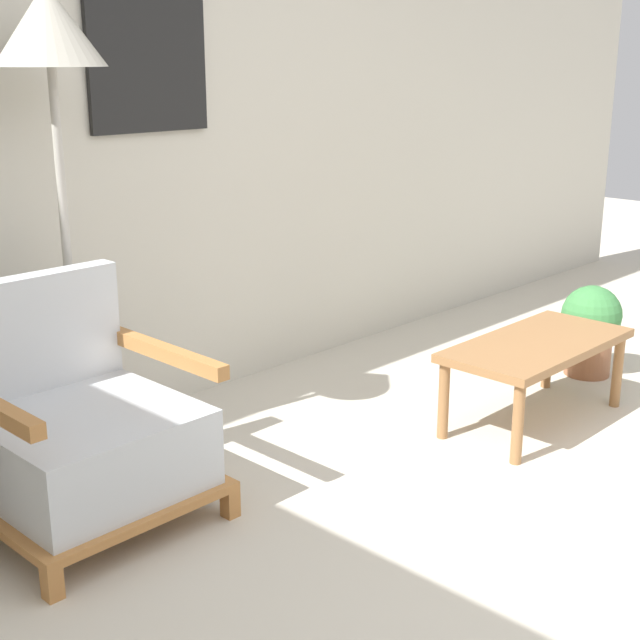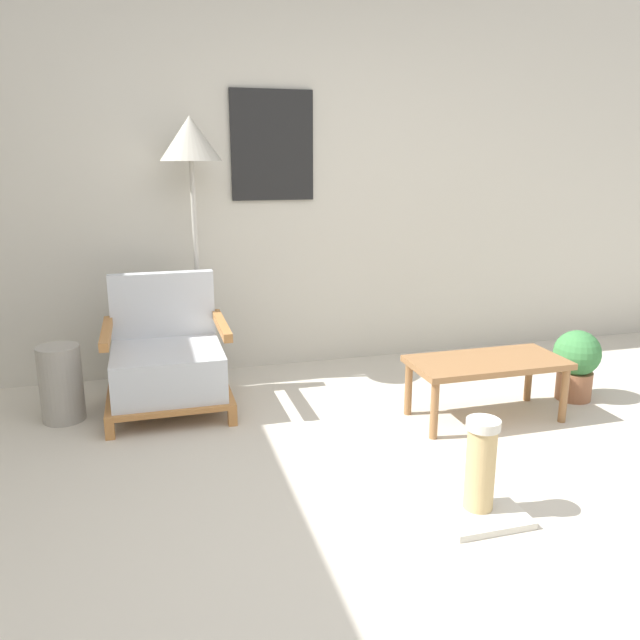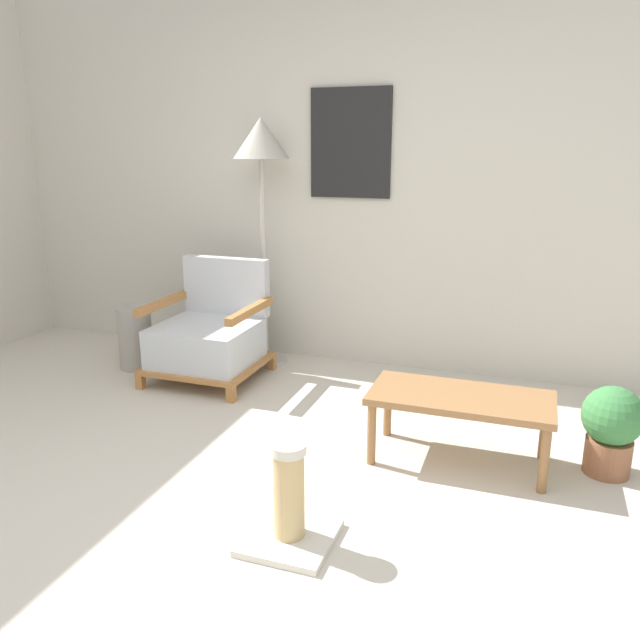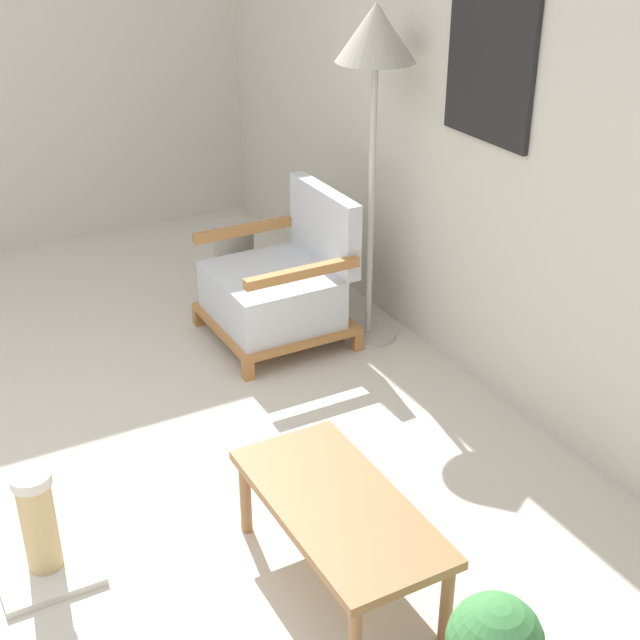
{
  "view_description": "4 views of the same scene",
  "coord_description": "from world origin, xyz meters",
  "px_view_note": "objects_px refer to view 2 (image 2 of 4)",
  "views": [
    {
      "loc": [
        -2.24,
        -0.64,
        1.48
      ],
      "look_at": [
        0.03,
        1.55,
        0.55
      ],
      "focal_mm": 50.0,
      "sensor_mm": 36.0,
      "label": 1
    },
    {
      "loc": [
        -0.93,
        -1.84,
        1.46
      ],
      "look_at": [
        0.03,
        1.55,
        0.55
      ],
      "focal_mm": 35.0,
      "sensor_mm": 36.0,
      "label": 2
    },
    {
      "loc": [
        1.19,
        -1.76,
        1.53
      ],
      "look_at": [
        0.03,
        1.55,
        0.55
      ],
      "focal_mm": 35.0,
      "sensor_mm": 36.0,
      "label": 3
    },
    {
      "loc": [
        2.97,
        -0.05,
        2.29
      ],
      "look_at": [
        0.03,
        1.55,
        0.55
      ],
      "focal_mm": 50.0,
      "sensor_mm": 36.0,
      "label": 4
    }
  ],
  "objects_px": {
    "floor_lamp": "(191,157)",
    "scratching_post": "(479,481)",
    "vase": "(61,383)",
    "coffee_table": "(487,367)",
    "armchair": "(167,362)",
    "potted_plant": "(576,362)"
  },
  "relations": [
    {
      "from": "floor_lamp",
      "to": "scratching_post",
      "type": "height_order",
      "value": "floor_lamp"
    },
    {
      "from": "vase",
      "to": "scratching_post",
      "type": "relative_size",
      "value": 1.03
    },
    {
      "from": "floor_lamp",
      "to": "coffee_table",
      "type": "height_order",
      "value": "floor_lamp"
    },
    {
      "from": "armchair",
      "to": "scratching_post",
      "type": "distance_m",
      "value": 1.96
    },
    {
      "from": "armchair",
      "to": "potted_plant",
      "type": "bearing_deg",
      "value": -12.04
    },
    {
      "from": "floor_lamp",
      "to": "potted_plant",
      "type": "distance_m",
      "value": 2.7
    },
    {
      "from": "floor_lamp",
      "to": "coffee_table",
      "type": "bearing_deg",
      "value": -34.59
    },
    {
      "from": "armchair",
      "to": "potted_plant",
      "type": "distance_m",
      "value": 2.5
    },
    {
      "from": "armchair",
      "to": "floor_lamp",
      "type": "relative_size",
      "value": 0.46
    },
    {
      "from": "potted_plant",
      "to": "scratching_post",
      "type": "xyz_separation_m",
      "value": [
        -1.24,
        -1.02,
        -0.09
      ]
    },
    {
      "from": "floor_lamp",
      "to": "potted_plant",
      "type": "relative_size",
      "value": 3.89
    },
    {
      "from": "coffee_table",
      "to": "vase",
      "type": "xyz_separation_m",
      "value": [
        -2.35,
        0.64,
        -0.09
      ]
    },
    {
      "from": "vase",
      "to": "armchair",
      "type": "bearing_deg",
      "value": 0.31
    },
    {
      "from": "coffee_table",
      "to": "scratching_post",
      "type": "height_order",
      "value": "scratching_post"
    },
    {
      "from": "floor_lamp",
      "to": "vase",
      "type": "distance_m",
      "value": 1.56
    },
    {
      "from": "floor_lamp",
      "to": "scratching_post",
      "type": "relative_size",
      "value": 4.0
    },
    {
      "from": "potted_plant",
      "to": "floor_lamp",
      "type": "bearing_deg",
      "value": 157.24
    },
    {
      "from": "armchair",
      "to": "vase",
      "type": "distance_m",
      "value": 0.6
    },
    {
      "from": "coffee_table",
      "to": "scratching_post",
      "type": "relative_size",
      "value": 2.06
    },
    {
      "from": "armchair",
      "to": "coffee_table",
      "type": "distance_m",
      "value": 1.87
    },
    {
      "from": "coffee_table",
      "to": "potted_plant",
      "type": "relative_size",
      "value": 2.01
    },
    {
      "from": "vase",
      "to": "coffee_table",
      "type": "bearing_deg",
      "value": -15.19
    }
  ]
}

